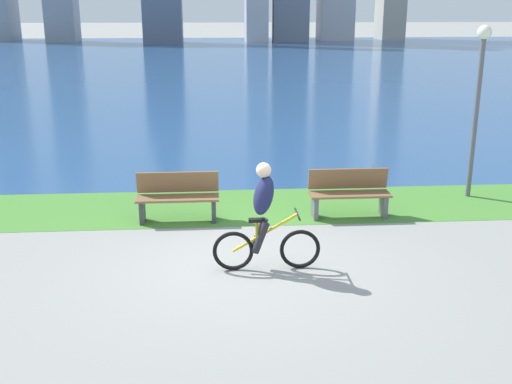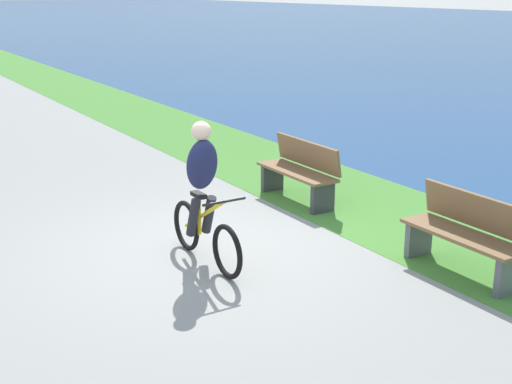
% 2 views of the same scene
% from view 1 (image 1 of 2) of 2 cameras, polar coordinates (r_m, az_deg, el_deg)
% --- Properties ---
extents(ground_plane, '(300.00, 300.00, 0.00)m').
position_cam_1_polar(ground_plane, '(9.50, -0.92, -6.72)').
color(ground_plane, gray).
extents(grass_strip_bayside, '(120.00, 2.31, 0.01)m').
position_cam_1_polar(grass_strip_bayside, '(12.15, -1.71, -1.36)').
color(grass_strip_bayside, '#478433').
rests_on(grass_strip_bayside, ground).
extents(bay_water_surface, '(300.00, 67.76, 0.00)m').
position_cam_1_polar(bay_water_surface, '(46.73, -3.73, 12.11)').
color(bay_water_surface, navy).
rests_on(bay_water_surface, ground).
extents(cyclist_lead, '(1.62, 0.52, 1.65)m').
position_cam_1_polar(cyclist_lead, '(9.04, 0.78, -2.33)').
color(cyclist_lead, black).
rests_on(cyclist_lead, ground).
extents(bench_near_path, '(1.50, 0.47, 0.90)m').
position_cam_1_polar(bench_near_path, '(11.61, 8.62, -0.12)').
color(bench_near_path, brown).
rests_on(bench_near_path, ground).
extents(bench_far_along_path, '(1.50, 0.47, 0.90)m').
position_cam_1_polar(bench_far_along_path, '(11.34, -7.25, -0.47)').
color(bench_far_along_path, brown).
rests_on(bench_far_along_path, ground).
extents(lamppost_tall, '(0.28, 0.28, 3.46)m').
position_cam_1_polar(lamppost_tall, '(13.12, 19.95, 9.29)').
color(lamppost_tall, '#595960').
rests_on(lamppost_tall, ground).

